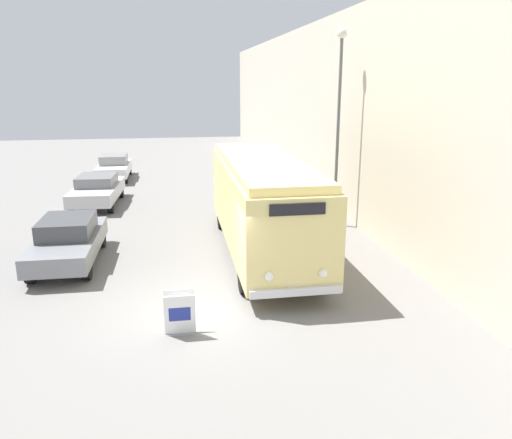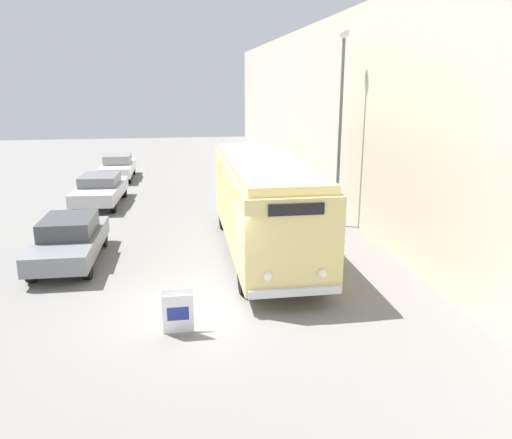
{
  "view_description": "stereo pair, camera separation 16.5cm",
  "coord_description": "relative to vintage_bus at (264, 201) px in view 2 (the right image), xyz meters",
  "views": [
    {
      "loc": [
        -0.47,
        -11.34,
        5.49
      ],
      "look_at": [
        1.73,
        1.82,
        1.79
      ],
      "focal_mm": 35.0,
      "sensor_mm": 36.0,
      "label": 1
    },
    {
      "loc": [
        -0.3,
        -11.37,
        5.49
      ],
      "look_at": [
        1.73,
        1.82,
        1.79
      ],
      "focal_mm": 35.0,
      "sensor_mm": 36.0,
      "label": 2
    }
  ],
  "objects": [
    {
      "name": "parked_car_near",
      "position": [
        -6.12,
        0.06,
        -1.01
      ],
      "size": [
        1.84,
        4.37,
        1.44
      ],
      "rotation": [
        0.0,
        0.0,
        -0.01
      ],
      "color": "black",
      "rests_on": "ground_plane"
    },
    {
      "name": "streetlamp",
      "position": [
        3.36,
        2.78,
        2.91
      ],
      "size": [
        0.36,
        0.36,
        7.33
      ],
      "color": "#595E60",
      "rests_on": "ground_plane"
    },
    {
      "name": "sign_board",
      "position": [
        -2.81,
        -5.1,
        -1.27
      ],
      "size": [
        0.69,
        0.37,
        1.0
      ],
      "color": "gray",
      "rests_on": "ground_plane"
    },
    {
      "name": "parked_car_far",
      "position": [
        -6.19,
        14.14,
        -1.03
      ],
      "size": [
        1.7,
        4.19,
        1.4
      ],
      "rotation": [
        0.0,
        0.0,
        -0.0
      ],
      "color": "black",
      "rests_on": "ground_plane"
    },
    {
      "name": "vintage_bus",
      "position": [
        0.0,
        0.0,
        0.0
      ],
      "size": [
        2.42,
        9.15,
        3.12
      ],
      "color": "black",
      "rests_on": "ground_plane"
    },
    {
      "name": "building_wall_right",
      "position": [
        4.3,
        5.94,
        2.37
      ],
      "size": [
        0.3,
        60.0,
        8.24
      ],
      "color": "beige",
      "rests_on": "ground_plane"
    },
    {
      "name": "parked_car_mid",
      "position": [
        -6.29,
        7.78,
        -1.02
      ],
      "size": [
        2.12,
        4.54,
        1.37
      ],
      "rotation": [
        0.0,
        0.0,
        -0.05
      ],
      "color": "black",
      "rests_on": "ground_plane"
    },
    {
      "name": "ground_plane",
      "position": [
        -2.33,
        -4.06,
        -1.75
      ],
      "size": [
        80.0,
        80.0,
        0.0
      ],
      "primitive_type": "plane",
      "color": "slate"
    }
  ]
}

